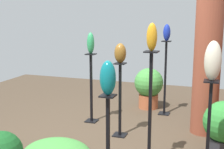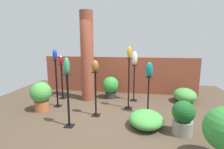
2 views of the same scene
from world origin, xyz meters
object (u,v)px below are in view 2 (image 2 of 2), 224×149
pedestal_cobalt (57,85)px  art_vase_bronze (95,66)px  pedestal_jade (68,103)px  potted_plant_walkway_edge (111,86)px  potted_plant_mid_left (41,95)px  pedestal_ivory (134,85)px  pedestal_teal (148,98)px  potted_plant_mid_right (183,117)px  art_vase_cobalt (55,54)px  art_vase_amber (129,52)px  art_vase_ivory (135,58)px  art_vase_ruby (61,60)px  pedestal_bronze (96,96)px  art_vase_teal (149,69)px  pedestal_ruby (62,83)px  pedestal_amber (129,86)px  brick_pillar (87,57)px  art_vase_jade (67,66)px

pedestal_cobalt → art_vase_bronze: bearing=-20.0°
pedestal_jade → potted_plant_walkway_edge: pedestal_jade is taller
potted_plant_mid_left → pedestal_ivory: bearing=26.4°
pedestal_jade → pedestal_teal: bearing=28.3°
pedestal_ivory → pedestal_teal: bearing=-68.8°
pedestal_jade → potted_plant_mid_right: 2.42m
potted_plant_walkway_edge → art_vase_cobalt: bearing=-143.6°
art_vase_amber → art_vase_ivory: (0.13, 0.68, -0.22)m
art_vase_ruby → pedestal_jade: bearing=-61.6°
pedestal_ivory → potted_plant_mid_right: bearing=-61.4°
pedestal_bronze → potted_plant_mid_right: size_ratio=1.60×
pedestal_bronze → art_vase_bronze: art_vase_bronze is taller
pedestal_jade → art_vase_ivory: 2.53m
art_vase_cobalt → art_vase_teal: art_vase_cobalt is taller
art_vase_teal → art_vase_ivory: (-0.40, 1.03, 0.18)m
pedestal_ruby → pedestal_bronze: size_ratio=1.01×
pedestal_ruby → pedestal_amber: size_ratio=0.80×
potted_plant_walkway_edge → pedestal_teal: bearing=-45.7°
pedestal_jade → potted_plant_walkway_edge: size_ratio=1.65×
pedestal_bronze → potted_plant_mid_left: 1.55m
brick_pillar → pedestal_cobalt: brick_pillar is taller
brick_pillar → potted_plant_mid_left: bearing=-131.6°
potted_plant_mid_left → brick_pillar: bearing=48.4°
pedestal_ruby → pedestal_ivory: size_ratio=1.00×
pedestal_jade → art_vase_bronze: 1.08m
pedestal_amber → pedestal_jade: (-1.23, -1.29, -0.11)m
pedestal_teal → pedestal_ruby: bearing=162.0°
brick_pillar → pedestal_ruby: (-0.87, -0.03, -0.87)m
brick_pillar → pedestal_ruby: 1.24m
potted_plant_mid_left → potted_plant_mid_right: potted_plant_mid_left is taller
pedestal_teal → art_vase_bronze: (-1.31, -0.28, 0.83)m
brick_pillar → potted_plant_walkway_edge: size_ratio=3.88×
art_vase_ruby → potted_plant_walkway_edge: bearing=11.3°
pedestal_amber → art_vase_amber: 0.93m
brick_pillar → pedestal_jade: size_ratio=2.35×
pedestal_bronze → art_vase_amber: art_vase_amber is taller
pedestal_teal → art_vase_bronze: bearing=-167.8°
pedestal_ruby → art_vase_cobalt: bearing=-76.5°
pedestal_bronze → art_vase_jade: bearing=-124.0°
pedestal_jade → art_vase_ivory: size_ratio=2.79×
art_vase_teal → potted_plant_walkway_edge: art_vase_teal is taller
pedestal_cobalt → pedestal_ruby: size_ratio=1.19×
pedestal_ruby → art_vase_bronze: size_ratio=3.94×
potted_plant_mid_right → pedestal_amber: bearing=133.3°
art_vase_teal → pedestal_teal: bearing=0.0°
brick_pillar → art_vase_amber: bearing=-23.0°
pedestal_ruby → art_vase_jade: 2.25m
pedestal_amber → art_vase_teal: bearing=-33.5°
pedestal_teal → potted_plant_mid_left: bearing=-176.2°
art_vase_bronze → art_vase_ivory: art_vase_ivory is taller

